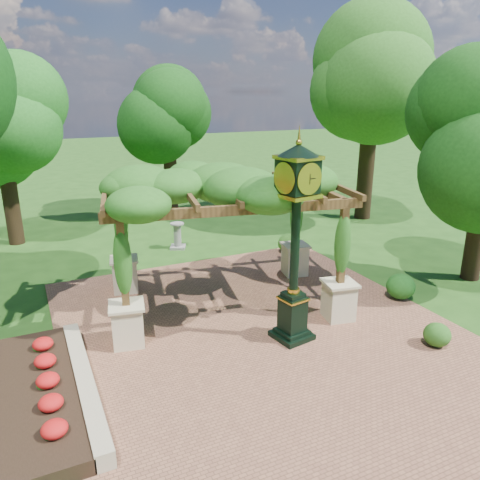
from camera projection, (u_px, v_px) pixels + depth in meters
name	position (u px, v px, depth m)	size (l,w,h in m)	color
ground	(284.00, 354.00, 11.43)	(120.00, 120.00, 0.00)	#1E4714
brick_plaza	(264.00, 335.00, 12.29)	(10.00, 12.00, 0.04)	brown
border_wall	(85.00, 383.00, 9.92)	(0.35, 5.00, 0.40)	#C6B793
flower_bed	(39.00, 395.00, 9.56)	(1.50, 5.00, 0.36)	red
pedestal_clock	(296.00, 227.00, 11.20)	(1.14, 1.14, 5.05)	black
pergola	(224.00, 193.00, 13.05)	(7.31, 5.34, 4.18)	beige
sundial	(178.00, 237.00, 18.99)	(0.79, 0.79, 1.07)	gray
shrub_front	(437.00, 335.00, 11.63)	(0.66, 0.66, 0.60)	#245317
shrub_mid	(401.00, 286.00, 14.29)	(0.87, 0.87, 0.78)	#1B5517
shrub_back	(289.00, 243.00, 18.37)	(0.85, 0.85, 0.77)	#346C1F
tree_north	(168.00, 113.00, 23.17)	(3.76, 3.76, 7.47)	black
tree_east_far	(374.00, 69.00, 21.63)	(5.17, 5.17, 10.35)	black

